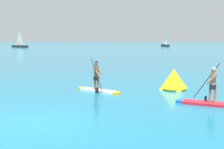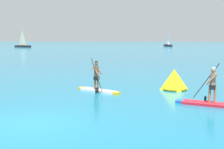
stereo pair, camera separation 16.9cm
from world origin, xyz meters
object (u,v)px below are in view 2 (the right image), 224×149
paddleboarder_far_right (211,98)px  sailboat_right_horizon (168,44)px  sailboat_left_horizon (23,45)px  race_marker_buoy (174,80)px  paddleboarder_mid_center (98,85)px

paddleboarder_far_right → sailboat_right_horizon: (6.59, 88.63, 0.50)m
sailboat_right_horizon → sailboat_left_horizon: bearing=93.1°
race_marker_buoy → paddleboarder_mid_center: bearing=-165.6°
paddleboarder_far_right → sailboat_left_horizon: bearing=-41.8°
sailboat_left_horizon → sailboat_right_horizon: (46.67, 12.71, 0.11)m
sailboat_right_horizon → paddleboarder_far_right: bearing=163.6°
sailboat_right_horizon → paddleboarder_mid_center: bearing=159.8°
paddleboarder_far_right → race_marker_buoy: bearing=-53.1°
paddleboarder_far_right → race_marker_buoy: (-1.17, 3.94, 0.22)m
race_marker_buoy → sailboat_left_horizon: size_ratio=0.24×
race_marker_buoy → sailboat_right_horizon: sailboat_right_horizon is taller
paddleboarder_mid_center → sailboat_left_horizon: sailboat_left_horizon is taller
paddleboarder_far_right → race_marker_buoy: 4.12m
race_marker_buoy → sailboat_left_horizon: sailboat_left_horizon is taller
paddleboarder_mid_center → paddleboarder_far_right: size_ratio=0.85×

